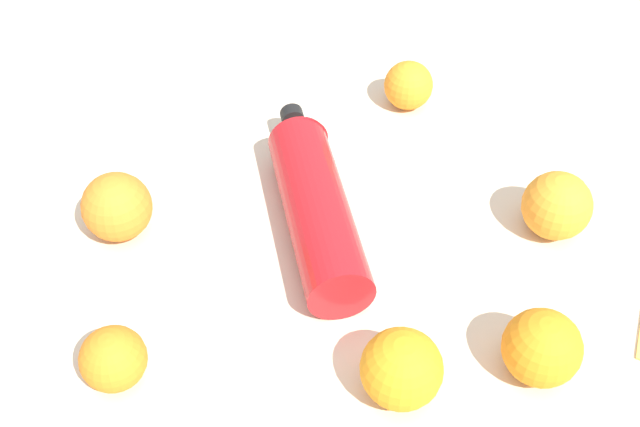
% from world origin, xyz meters
% --- Properties ---
extents(ground_plane, '(2.40, 2.40, 0.00)m').
position_xyz_m(ground_plane, '(0.00, 0.00, 0.00)').
color(ground_plane, beige).
extents(water_bottle, '(0.20, 0.30, 0.07)m').
position_xyz_m(water_bottle, '(0.04, 0.01, 0.04)').
color(water_bottle, red).
rests_on(water_bottle, ground_plane).
extents(orange_0, '(0.07, 0.07, 0.07)m').
position_xyz_m(orange_0, '(0.27, 0.11, 0.03)').
color(orange_0, orange).
rests_on(orange_0, ground_plane).
extents(orange_1, '(0.08, 0.08, 0.08)m').
position_xyz_m(orange_1, '(0.08, -0.28, 0.04)').
color(orange_1, orange).
rests_on(orange_1, ground_plane).
extents(orange_2, '(0.08, 0.08, 0.08)m').
position_xyz_m(orange_2, '(-0.04, -0.21, 0.04)').
color(orange_2, orange).
rests_on(orange_2, ground_plane).
extents(orange_3, '(0.07, 0.07, 0.07)m').
position_xyz_m(orange_3, '(-0.25, -0.03, 0.03)').
color(orange_3, orange).
rests_on(orange_3, ground_plane).
extents(orange_4, '(0.08, 0.08, 0.08)m').
position_xyz_m(orange_4, '(0.24, -0.17, 0.04)').
color(orange_4, orange).
rests_on(orange_4, ground_plane).
extents(orange_5, '(0.08, 0.08, 0.08)m').
position_xyz_m(orange_5, '(-0.15, 0.14, 0.04)').
color(orange_5, orange).
rests_on(orange_5, ground_plane).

